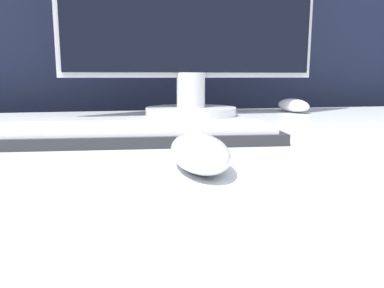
{
  "coord_description": "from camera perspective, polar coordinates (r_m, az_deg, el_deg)",
  "views": [
    {
      "loc": [
        -0.16,
        -0.53,
        0.83
      ],
      "look_at": [
        -0.08,
        -0.13,
        0.76
      ],
      "focal_mm": 35.0,
      "sensor_mm": 36.0,
      "label": 1
    }
  ],
  "objects": [
    {
      "name": "computer_mouse_near",
      "position": [
        0.38,
        1.11,
        -1.28
      ],
      "size": [
        0.06,
        0.13,
        0.04
      ],
      "rotation": [
        0.0,
        0.0,
        -0.01
      ],
      "color": "white",
      "rests_on": "desk"
    },
    {
      "name": "computer_mouse_far",
      "position": [
        1.04,
        15.17,
        5.7
      ],
      "size": [
        0.07,
        0.13,
        0.04
      ],
      "rotation": [
        0.0,
        0.0,
        0.11
      ],
      "color": "white",
      "rests_on": "desk"
    },
    {
      "name": "partition_panel",
      "position": [
        1.21,
        -3.7,
        6.29
      ],
      "size": [
        5.0,
        0.03,
        1.49
      ],
      "color": "black",
      "rests_on": "ground_plane"
    },
    {
      "name": "keyboard",
      "position": [
        0.56,
        -9.37,
        1.57
      ],
      "size": [
        0.45,
        0.17,
        0.02
      ],
      "rotation": [
        0.0,
        0.0,
        -0.08
      ],
      "color": "#28282D",
      "rests_on": "desk"
    }
  ]
}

